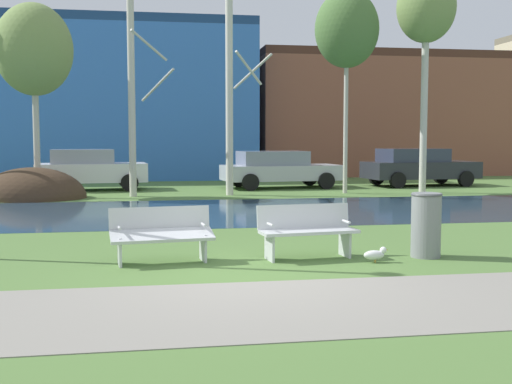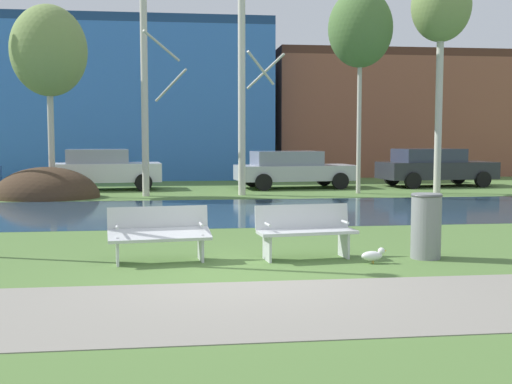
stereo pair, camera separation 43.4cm
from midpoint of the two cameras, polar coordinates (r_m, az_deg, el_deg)
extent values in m
plane|color=#517538|center=(18.92, -5.91, -1.13)|extent=(120.00, 120.00, 0.00)
cube|color=gray|center=(7.50, -0.47, -10.28)|extent=(60.00, 2.59, 0.01)
cube|color=#284256|center=(17.04, -5.52, -1.77)|extent=(80.00, 6.47, 0.01)
ellipsoid|color=#423021|center=(22.00, -19.94, -0.55)|extent=(3.45, 2.84, 2.04)
cube|color=silver|center=(10.07, -9.62, -3.85)|extent=(1.65, 0.66, 0.16)
cube|color=silver|center=(10.32, -9.81, -2.41)|extent=(1.60, 0.27, 0.40)
cube|color=silver|center=(10.11, -13.35, -5.17)|extent=(0.09, 0.43, 0.45)
cube|color=silver|center=(10.26, -5.98, -4.92)|extent=(0.09, 0.43, 0.45)
cylinder|color=silver|center=(10.02, -13.37, -3.15)|extent=(0.07, 0.28, 0.04)
cylinder|color=silver|center=(10.16, -5.96, -2.93)|extent=(0.07, 0.28, 0.04)
cube|color=silver|center=(10.33, 3.60, -3.57)|extent=(1.65, 0.67, 0.05)
cube|color=silver|center=(10.56, 3.09, -2.18)|extent=(1.60, 0.27, 0.40)
cube|color=silver|center=(10.22, 0.00, -4.93)|extent=(0.09, 0.43, 0.45)
cube|color=silver|center=(10.65, 6.82, -4.56)|extent=(0.09, 0.43, 0.45)
cylinder|color=silver|center=(10.13, 0.06, -2.93)|extent=(0.07, 0.28, 0.04)
cylinder|color=silver|center=(10.56, 6.92, -2.64)|extent=(0.07, 0.28, 0.04)
cylinder|color=gray|center=(10.80, 13.89, -2.90)|extent=(0.48, 0.48, 1.06)
torus|color=#494A4C|center=(10.74, 13.94, -0.25)|extent=(0.51, 0.51, 0.04)
ellipsoid|color=white|center=(10.21, 9.33, -5.60)|extent=(0.34, 0.15, 0.15)
sphere|color=white|center=(10.25, 10.15, -5.15)|extent=(0.11, 0.11, 0.11)
cone|color=gold|center=(10.27, 10.46, -5.13)|extent=(0.06, 0.03, 0.03)
cylinder|color=gold|center=(10.20, 9.47, -6.02)|extent=(0.01, 0.01, 0.10)
cylinder|color=gold|center=(10.26, 9.36, -5.95)|extent=(0.01, 0.01, 0.10)
cylinder|color=#BCB7A8|center=(22.39, -19.69, 7.51)|extent=(0.21, 0.21, 6.22)
ellipsoid|color=olive|center=(22.55, -19.82, 11.93)|extent=(2.51, 2.51, 3.01)
cylinder|color=beige|center=(21.79, -11.65, 8.16)|extent=(0.24, 0.24, 6.51)
cylinder|color=beige|center=(22.39, -9.38, 9.42)|extent=(1.14, 1.61, 1.04)
cylinder|color=beige|center=(21.32, -10.14, 12.81)|extent=(1.19, 1.16, 0.86)
cylinder|color=beige|center=(21.95, -2.98, 9.37)|extent=(0.25, 0.25, 7.38)
cylinder|color=beige|center=(22.72, -0.88, 10.74)|extent=(1.17, 1.65, 1.12)
cylinder|color=beige|center=(21.49, -1.24, 11.04)|extent=(1.07, 1.05, 1.03)
cylinder|color=#BCB7A8|center=(22.93, 7.54, 9.16)|extent=(0.15, 0.15, 7.40)
ellipsoid|color=#4C7038|center=(23.18, 7.60, 14.28)|extent=(2.25, 2.25, 2.70)
cylinder|color=beige|center=(23.69, 14.38, 10.14)|extent=(0.25, 0.25, 8.41)
ellipsoid|color=olive|center=(24.03, 14.50, 15.74)|extent=(2.07, 2.07, 2.48)
cube|color=silver|center=(24.78, -15.00, 1.70)|extent=(4.20, 2.24, 0.70)
cube|color=#949AAC|center=(24.75, -15.77, 3.09)|extent=(2.41, 1.84, 0.53)
cylinder|color=black|center=(25.75, -12.03, 1.09)|extent=(0.66, 0.29, 0.64)
cylinder|color=black|center=(23.93, -11.78, 0.82)|extent=(0.66, 0.29, 0.64)
cylinder|color=black|center=(25.74, -17.95, 0.96)|extent=(0.66, 0.29, 0.64)
cylinder|color=black|center=(23.91, -18.15, 0.67)|extent=(0.66, 0.29, 0.64)
cube|color=#B2B5BC|center=(25.01, 1.79, 1.76)|extent=(4.76, 2.36, 0.59)
cube|color=gray|center=(24.88, 0.99, 3.06)|extent=(2.73, 1.93, 0.55)
cylinder|color=black|center=(26.41, 4.33, 1.27)|extent=(0.66, 0.29, 0.64)
cylinder|color=black|center=(24.63, 5.81, 1.01)|extent=(0.66, 0.29, 0.64)
cylinder|color=black|center=(25.55, -2.08, 1.17)|extent=(0.66, 0.29, 0.64)
cylinder|color=black|center=(23.71, -1.04, 0.88)|extent=(0.66, 0.29, 0.64)
cube|color=#282B30|center=(26.96, 14.08, 1.94)|extent=(4.78, 2.33, 0.68)
cube|color=#2F3648|center=(26.76, 13.42, 3.23)|extent=(2.74, 1.90, 0.54)
cylinder|color=black|center=(28.55, 15.81, 1.37)|extent=(0.66, 0.29, 0.64)
cylinder|color=black|center=(26.97, 17.86, 1.13)|extent=(0.66, 0.29, 0.64)
cylinder|color=black|center=(27.11, 10.30, 1.30)|extent=(0.66, 0.29, 0.64)
cylinder|color=black|center=(25.44, 12.11, 1.04)|extent=(0.66, 0.29, 0.64)
cube|color=#3870C6|center=(34.34, -14.71, 7.39)|extent=(15.82, 9.85, 7.15)
cube|color=navy|center=(34.73, -14.85, 13.62)|extent=(15.82, 9.85, 0.40)
cube|color=brown|center=(36.22, 12.12, 6.43)|extent=(15.85, 6.29, 6.05)
cube|color=#4E2C21|center=(36.46, 12.21, 11.50)|extent=(15.85, 6.29, 0.40)
camera|label=1|loc=(0.22, -91.12, -0.09)|focal=44.63mm
camera|label=2|loc=(0.22, 88.88, 0.09)|focal=44.63mm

